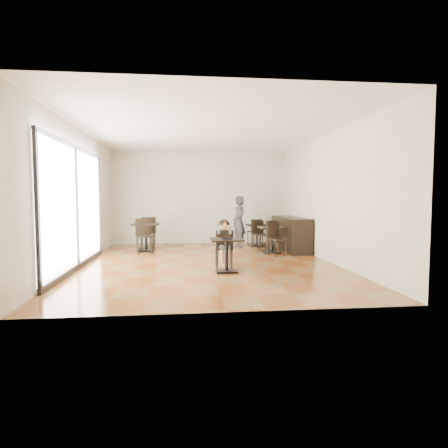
{
  "coord_description": "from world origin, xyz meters",
  "views": [
    {
      "loc": [
        -0.59,
        -9.08,
        1.6
      ],
      "look_at": [
        0.32,
        -0.69,
        1.0
      ],
      "focal_mm": 30.0,
      "sensor_mm": 36.0,
      "label": 1
    }
  ],
  "objects": [
    {
      "name": "storefront_window",
      "position": [
        -2.97,
        -0.5,
        1.4
      ],
      "size": [
        0.04,
        4.5,
        2.6
      ],
      "primitive_type": "cube",
      "color": "white",
      "rests_on": "floor"
    },
    {
      "name": "adult_patron",
      "position": [
        1.17,
        2.73,
        0.82
      ],
      "size": [
        0.54,
        0.68,
        1.64
      ],
      "primitive_type": "imported",
      "rotation": [
        0.0,
        0.0,
        -1.31
      ],
      "color": "#38383D",
      "rests_on": "floor"
    },
    {
      "name": "child_table",
      "position": [
        0.32,
        -1.19,
        0.36
      ],
      "size": [
        0.68,
        0.68,
        0.72
      ],
      "primitive_type": null,
      "color": "black",
      "rests_on": "floor"
    },
    {
      "name": "ceiling",
      "position": [
        0.0,
        0.0,
        3.2
      ],
      "size": [
        6.0,
        8.0,
        0.01
      ],
      "primitive_type": "cube",
      "color": "white",
      "rests_on": "floor"
    },
    {
      "name": "wall_right",
      "position": [
        3.0,
        0.0,
        1.6
      ],
      "size": [
        0.01,
        8.0,
        3.2
      ],
      "primitive_type": "cube",
      "color": "beige",
      "rests_on": "floor"
    },
    {
      "name": "chair_mid_a",
      "position": [
        1.96,
        2.01,
        0.45
      ],
      "size": [
        0.53,
        0.53,
        0.9
      ],
      "primitive_type": null,
      "rotation": [
        0.0,
        0.0,
        3.55
      ],
      "color": "black",
      "rests_on": "floor"
    },
    {
      "name": "plate",
      "position": [
        0.32,
        -1.29,
        0.73
      ],
      "size": [
        0.24,
        0.24,
        0.01
      ],
      "primitive_type": "cylinder",
      "color": "black",
      "rests_on": "child_table"
    },
    {
      "name": "chair_back_b",
      "position": [
        1.82,
        2.48,
        0.43
      ],
      "size": [
        0.48,
        0.48,
        0.86
      ],
      "primitive_type": null,
      "rotation": [
        0.0,
        0.0,
        0.26
      ],
      "color": "black",
      "rests_on": "floor"
    },
    {
      "name": "wall_front",
      "position": [
        0.0,
        -4.0,
        1.6
      ],
      "size": [
        6.0,
        0.01,
        3.2
      ],
      "primitive_type": "cube",
      "color": "beige",
      "rests_on": "floor"
    },
    {
      "name": "pizza_slice",
      "position": [
        0.32,
        -0.83,
        0.95
      ],
      "size": [
        0.25,
        0.2,
        0.06
      ],
      "primitive_type": null,
      "color": "#EAC170",
      "rests_on": "child"
    },
    {
      "name": "cafe_table_back",
      "position": [
        1.82,
        3.03,
        0.36
      ],
      "size": [
        0.83,
        0.83,
        0.72
      ],
      "primitive_type": null,
      "rotation": [
        0.0,
        0.0,
        0.26
      ],
      "color": "black",
      "rests_on": "floor"
    },
    {
      "name": "chair_left_b",
      "position": [
        -1.71,
        1.69,
        0.5
      ],
      "size": [
        0.53,
        0.53,
        1.0
      ],
      "primitive_type": null,
      "rotation": [
        0.0,
        0.0,
        0.21
      ],
      "color": "black",
      "rests_on": "floor"
    },
    {
      "name": "floor",
      "position": [
        0.0,
        0.0,
        0.0
      ],
      "size": [
        6.0,
        8.0,
        0.01
      ],
      "primitive_type": "cube",
      "color": "brown",
      "rests_on": "ground"
    },
    {
      "name": "chair_back_a",
      "position": [
        1.82,
        3.5,
        0.43
      ],
      "size": [
        0.48,
        0.48,
        0.86
      ],
      "primitive_type": null,
      "rotation": [
        0.0,
        0.0,
        3.4
      ],
      "color": "black",
      "rests_on": "floor"
    },
    {
      "name": "chair_left_a",
      "position": [
        -1.71,
        2.79,
        0.5
      ],
      "size": [
        0.53,
        0.53,
        1.0
      ],
      "primitive_type": null,
      "rotation": [
        0.0,
        0.0,
        3.35
      ],
      "color": "black",
      "rests_on": "floor"
    },
    {
      "name": "child",
      "position": [
        0.32,
        -0.64,
        0.55
      ],
      "size": [
        0.39,
        0.55,
        1.09
      ],
      "primitive_type": null,
      "color": "slate",
      "rests_on": "child_chair"
    },
    {
      "name": "service_counter",
      "position": [
        2.65,
        2.0,
        0.5
      ],
      "size": [
        0.6,
        2.4,
        1.0
      ],
      "primitive_type": "cube",
      "color": "black",
      "rests_on": "floor"
    },
    {
      "name": "child_chair",
      "position": [
        0.32,
        -0.64,
        0.43
      ],
      "size": [
        0.39,
        0.39,
        0.87
      ],
      "primitive_type": null,
      "rotation": [
        0.0,
        0.0,
        3.14
      ],
      "color": "black",
      "rests_on": "floor"
    },
    {
      "name": "cafe_table_mid",
      "position": [
        1.94,
        1.46,
        0.38
      ],
      "size": [
        0.93,
        0.93,
        0.75
      ],
      "primitive_type": null,
      "rotation": [
        0.0,
        0.0,
        0.41
      ],
      "color": "black",
      "rests_on": "floor"
    },
    {
      "name": "wall_left",
      "position": [
        -3.0,
        0.0,
        1.6
      ],
      "size": [
        0.01,
        8.0,
        3.2
      ],
      "primitive_type": "cube",
      "color": "beige",
      "rests_on": "floor"
    },
    {
      "name": "chair_mid_b",
      "position": [
        1.96,
        0.91,
        0.45
      ],
      "size": [
        0.53,
        0.53,
        0.9
      ],
      "primitive_type": null,
      "rotation": [
        0.0,
        0.0,
        0.41
      ],
      "color": "black",
      "rests_on": "floor"
    },
    {
      "name": "wall_back",
      "position": [
        0.0,
        4.0,
        1.6
      ],
      "size": [
        6.0,
        0.01,
        3.2
      ],
      "primitive_type": "cube",
      "color": "beige",
      "rests_on": "floor"
    },
    {
      "name": "cafe_table_left",
      "position": [
        -1.71,
        2.24,
        0.41
      ],
      "size": [
        0.93,
        0.93,
        0.83
      ],
      "primitive_type": null,
      "rotation": [
        0.0,
        0.0,
        0.21
      ],
      "color": "black",
      "rests_on": "floor"
    }
  ]
}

